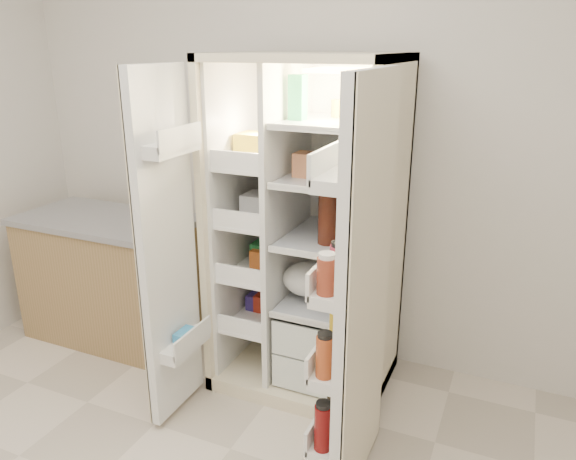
% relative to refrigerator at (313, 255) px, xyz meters
% --- Properties ---
extents(wall_back, '(4.00, 0.02, 2.70)m').
position_rel_refrigerator_xyz_m(wall_back, '(-0.11, 0.35, 0.61)').
color(wall_back, silver).
rests_on(wall_back, floor).
extents(refrigerator, '(0.92, 0.70, 1.80)m').
position_rel_refrigerator_xyz_m(refrigerator, '(0.00, 0.00, 0.00)').
color(refrigerator, beige).
rests_on(refrigerator, floor).
extents(freezer_door, '(0.15, 0.40, 1.72)m').
position_rel_refrigerator_xyz_m(freezer_door, '(-0.51, -0.60, 0.15)').
color(freezer_door, white).
rests_on(freezer_door, floor).
extents(fridge_door, '(0.17, 0.58, 1.72)m').
position_rel_refrigerator_xyz_m(fridge_door, '(0.47, -0.69, 0.12)').
color(fridge_door, white).
rests_on(fridge_door, floor).
extents(kitchen_counter, '(1.13, 0.60, 0.82)m').
position_rel_refrigerator_xyz_m(kitchen_counter, '(-1.35, -0.10, -0.33)').
color(kitchen_counter, olive).
rests_on(kitchen_counter, floor).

